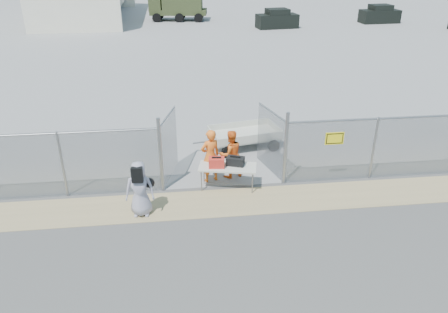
{
  "coord_description": "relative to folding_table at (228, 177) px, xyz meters",
  "views": [
    {
      "loc": [
        -1.48,
        -10.42,
        7.2
      ],
      "look_at": [
        0.0,
        2.0,
        1.1
      ],
      "focal_mm": 35.0,
      "sensor_mm": 36.0,
      "label": 1
    }
  ],
  "objects": [
    {
      "name": "visitor",
      "position": [
        -2.71,
        -1.25,
        0.46
      ],
      "size": [
        0.87,
        0.6,
        1.71
      ],
      "primitive_type": "imported",
      "rotation": [
        0.0,
        0.0,
        -0.07
      ],
      "color": "#9895A8",
      "rests_on": "ground"
    },
    {
      "name": "security_worker_right",
      "position": [
        0.19,
        0.76,
        0.45
      ],
      "size": [
        0.96,
        0.84,
        1.69
      ],
      "primitive_type": "imported",
      "rotation": [
        0.0,
        0.0,
        3.41
      ],
      "color": "orange",
      "rests_on": "ground"
    },
    {
      "name": "dirt_strip",
      "position": [
        -0.11,
        -0.93,
        -0.38
      ],
      "size": [
        44.0,
        1.6,
        0.01
      ],
      "primitive_type": "cube",
      "color": "tan",
      "rests_on": "ground"
    },
    {
      "name": "utility_trailer",
      "position": [
        1.06,
        3.13,
        0.02
      ],
      "size": [
        3.7,
        2.38,
        0.83
      ],
      "primitive_type": null,
      "rotation": [
        0.0,
        0.0,
        0.19
      ],
      "color": "beige",
      "rests_on": "ground"
    },
    {
      "name": "parked_vehicle_mid",
      "position": [
        19.42,
        31.21,
        0.48
      ],
      "size": [
        3.93,
        1.97,
        1.73
      ],
      "primitive_type": null,
      "rotation": [
        0.0,
        0.0,
        0.06
      ],
      "color": "black",
      "rests_on": "ground"
    },
    {
      "name": "parked_vehicle_near",
      "position": [
        8.45,
        29.44,
        0.47
      ],
      "size": [
        4.01,
        2.21,
        1.73
      ],
      "primitive_type": null,
      "rotation": [
        0.0,
        0.0,
        0.13
      ],
      "color": "black",
      "rests_on": "ground"
    },
    {
      "name": "tarmac_inside",
      "position": [
        -0.11,
        40.07,
        -0.38
      ],
      "size": [
        160.0,
        80.0,
        0.01
      ],
      "primitive_type": "cube",
      "color": "gray",
      "rests_on": "ground"
    },
    {
      "name": "black_duffel",
      "position": [
        0.26,
        0.07,
        0.53
      ],
      "size": [
        0.64,
        0.5,
        0.27
      ],
      "primitive_type": "cube",
      "rotation": [
        0.0,
        0.0,
        -0.36
      ],
      "color": "black",
      "rests_on": "folding_table"
    },
    {
      "name": "folding_table",
      "position": [
        0.0,
        0.0,
        0.0
      ],
      "size": [
        1.96,
        1.13,
        0.78
      ],
      "primitive_type": null,
      "rotation": [
        0.0,
        0.0,
        -0.21
      ],
      "color": "beige",
      "rests_on": "ground"
    },
    {
      "name": "military_truck",
      "position": [
        -0.67,
        35.07,
        0.99
      ],
      "size": [
        6.01,
        2.88,
        2.76
      ],
      "primitive_type": null,
      "rotation": [
        0.0,
        0.0,
        -0.13
      ],
      "color": "#364021",
      "rests_on": "ground"
    },
    {
      "name": "orange_bag",
      "position": [
        -0.36,
        0.01,
        0.55
      ],
      "size": [
        0.53,
        0.38,
        0.31
      ],
      "primitive_type": "cube",
      "rotation": [
        0.0,
        0.0,
        -0.11
      ],
      "color": "red",
      "rests_on": "folding_table"
    },
    {
      "name": "security_worker_left",
      "position": [
        -0.51,
        0.52,
        0.53
      ],
      "size": [
        0.79,
        0.64,
        1.85
      ],
      "primitive_type": "imported",
      "rotation": [
        0.0,
        0.0,
        3.48
      ],
      "color": "orange",
      "rests_on": "ground"
    },
    {
      "name": "chain_link_fence",
      "position": [
        -0.11,
        0.07,
        0.71
      ],
      "size": [
        40.0,
        0.2,
        2.2
      ],
      "primitive_type": null,
      "color": "gray",
      "rests_on": "ground"
    },
    {
      "name": "ground",
      "position": [
        -0.11,
        -1.93,
        -0.39
      ],
      "size": [
        160.0,
        160.0,
        0.0
      ],
      "primitive_type": "plane",
      "color": "#464545"
    }
  ]
}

